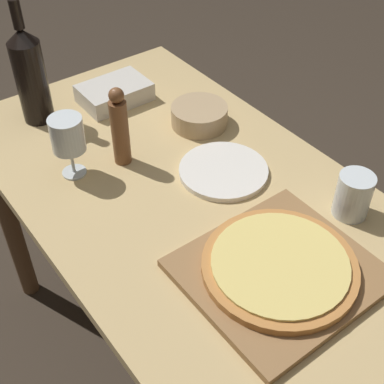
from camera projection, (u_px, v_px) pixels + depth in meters
The scene contains 11 objects.
ground_plane at pixel (208, 380), 1.74m from camera, with size 12.00×12.00×0.00m, color #382D23.
dining_table at pixel (213, 244), 1.30m from camera, with size 0.73×1.50×0.76m.
cutting_board at pixel (279, 272), 1.09m from camera, with size 0.37×0.34×0.02m.
pizza at pixel (280, 265), 1.08m from camera, with size 0.32×0.32×0.02m.
wine_bottle at pixel (30, 74), 1.42m from camera, with size 0.08×0.08×0.34m.
pepper_mill at pixel (120, 128), 1.31m from camera, with size 0.04×0.04×0.21m.
wine_glass at pixel (67, 136), 1.26m from camera, with size 0.08×0.08×0.16m.
small_bowl at pixel (199, 116), 1.48m from camera, with size 0.16×0.16×0.06m.
drinking_tumbler at pixel (353, 195), 1.20m from camera, with size 0.08×0.08×0.11m.
dinner_plate at pixel (223, 171), 1.33m from camera, with size 0.22×0.22×0.01m.
food_container at pixel (115, 93), 1.57m from camera, with size 0.20×0.14×0.05m.
Camera 1 is at (-0.57, -0.68, 1.62)m, focal length 50.00 mm.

